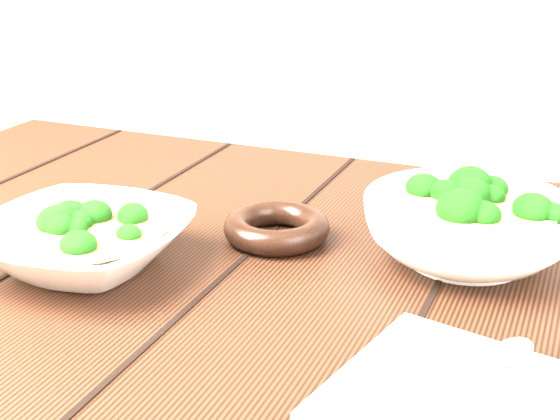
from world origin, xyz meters
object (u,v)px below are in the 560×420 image
Objects in this scene: soup_bowl_front at (83,241)px; table at (254,371)px; napkin at (485,411)px; trivet at (277,228)px; soup_bowl_back at (467,228)px.

table is at bearing 19.35° from soup_bowl_front.
soup_bowl_front is 0.98× the size of napkin.
trivet is (0.15, 0.14, -0.01)m from soup_bowl_front.
table is 0.33m from napkin.
soup_bowl_front is 0.43m from napkin.
trivet reaches higher than napkin.
napkin is (0.26, -0.16, 0.13)m from table.
trivet is at bearing 95.12° from table.
table is 0.16m from trivet.
napkin is (0.42, -0.10, -0.02)m from soup_bowl_front.
soup_bowl_front is 1.82× the size of trivet.
napkin is at bearing -76.76° from soup_bowl_back.
napkin is at bearing -31.85° from table.
table is 5.64× the size of soup_bowl_front.
soup_bowl_back is 1.25× the size of napkin.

